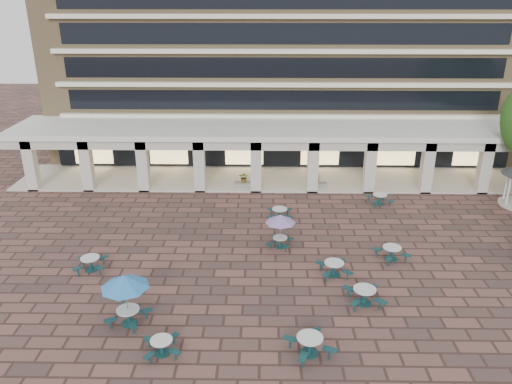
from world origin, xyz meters
TOP-DOWN VIEW (x-y plane):
  - ground at (0.00, 0.00)m, footprint 120.00×120.00m
  - apartment_building at (0.00, 25.47)m, footprint 40.00×15.50m
  - retail_arcade at (0.00, 14.80)m, footprint 42.00×6.60m
  - picnic_table_1 at (0.41, -5.93)m, footprint 2.26×2.26m
  - picnic_table_4 at (-7.60, -4.05)m, footprint 2.17×2.17m
  - picnic_table_5 at (-5.71, -6.04)m, footprint 1.80×1.80m
  - picnic_table_6 at (-0.55, 3.41)m, footprint 1.80×1.80m
  - picnic_table_7 at (3.33, -2.27)m, footprint 1.98×1.98m
  - picnic_table_8 at (-10.85, 0.63)m, footprint 1.83×1.83m
  - picnic_table_9 at (2.21, 0.31)m, footprint 1.95×1.95m
  - picnic_table_10 at (5.67, 2.08)m, footprint 2.09×2.09m
  - picnic_table_12 at (-0.47, 7.35)m, footprint 1.70×1.70m
  - picnic_table_13 at (6.69, 10.00)m, footprint 1.91×1.91m
  - planter_left at (-3.04, 12.90)m, footprint 1.50×0.75m
  - planter_right at (2.50, 12.90)m, footprint 1.50×0.86m

SIDE VIEW (x-z plane):
  - ground at x=0.00m, z-range 0.00..0.00m
  - picnic_table_5 at x=-5.71m, z-range 0.07..0.77m
  - picnic_table_13 at x=6.69m, z-range 0.07..0.83m
  - picnic_table_12 at x=-0.47m, z-range 0.07..0.83m
  - picnic_table_8 at x=-10.85m, z-range 0.07..0.83m
  - picnic_table_10 at x=5.67m, z-range 0.07..0.85m
  - picnic_table_9 at x=2.21m, z-range 0.08..0.85m
  - picnic_table_7 at x=3.33m, z-range 0.08..0.90m
  - picnic_table_1 at x=0.41m, z-range 0.08..0.91m
  - planter_right at x=2.50m, z-range -0.11..1.19m
  - planter_left at x=-3.04m, z-range -0.11..1.20m
  - picnic_table_6 at x=-0.55m, z-range 0.73..2.80m
  - picnic_table_4 at x=-7.60m, z-range 0.87..3.38m
  - retail_arcade at x=0.00m, z-range 0.80..5.20m
  - apartment_building at x=0.00m, z-range 0.00..25.20m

